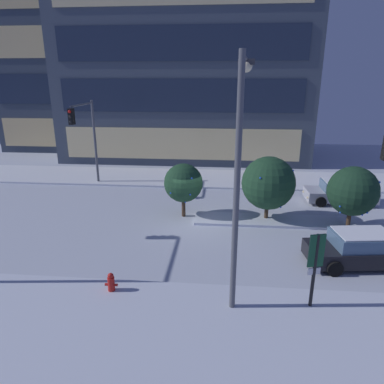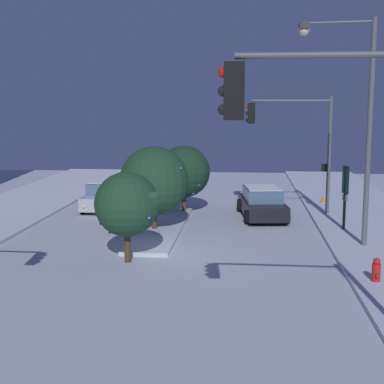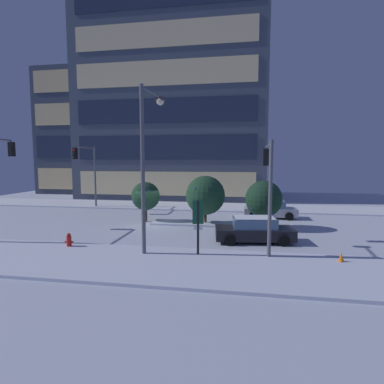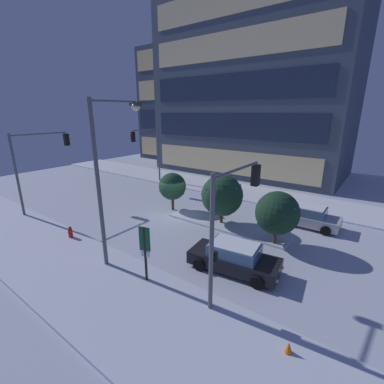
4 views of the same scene
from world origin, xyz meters
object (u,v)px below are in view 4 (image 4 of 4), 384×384
car_near (234,258)px  parking_info_sign (145,248)px  car_far (307,216)px  fire_hydrant (70,233)px  traffic_light_corner_near_left (39,157)px  traffic_light_corner_far_left (149,146)px  decorated_tree_median (172,186)px  decorated_tree_right_of_median (222,195)px  traffic_light_corner_near_right (233,209)px  decorated_tree_left_of_median (277,213)px  construction_cone (288,349)px  street_lamp_arched (109,163)px

car_near → parking_info_sign: bearing=-137.4°
car_far → fire_hydrant: (-11.62, -11.20, -0.29)m
traffic_light_corner_near_left → car_near: bearing=-85.2°
traffic_light_corner_far_left → decorated_tree_median: bearing=57.5°
car_far → decorated_tree_right_of_median: size_ratio=1.20×
traffic_light_corner_near_right → decorated_tree_left_of_median: (0.14, 5.48, -1.88)m
car_near → fire_hydrant: car_near is taller
car_far → construction_cone: bearing=100.8°
decorated_tree_median → construction_cone: bearing=-34.3°
traffic_light_corner_near_left → decorated_tree_left_of_median: 18.38m
decorated_tree_median → decorated_tree_left_of_median: (9.00, -0.96, 0.08)m
car_far → construction_cone: car_far is taller
traffic_light_corner_near_left → construction_cone: size_ratio=11.63×
decorated_tree_median → traffic_light_corner_near_left: bearing=-143.4°
traffic_light_corner_near_left → street_lamp_arched: street_lamp_arched is taller
construction_cone → street_lamp_arched: bearing=177.4°
traffic_light_corner_far_left → fire_hydrant: traffic_light_corner_far_left is taller
traffic_light_corner_near_right → decorated_tree_right_of_median: (-4.12, 6.28, -1.79)m
decorated_tree_left_of_median → decorated_tree_median: bearing=173.9°
decorated_tree_median → construction_cone: 14.78m
decorated_tree_right_of_median → street_lamp_arched: bearing=-104.7°
traffic_light_corner_far_left → decorated_tree_right_of_median: bearing=68.2°
fire_hydrant → traffic_light_corner_far_left: bearing=113.7°
fire_hydrant → street_lamp_arched: bearing=1.6°
street_lamp_arched → parking_info_sign: (2.65, -0.40, -3.64)m
parking_info_sign → traffic_light_corner_near_right: bearing=-77.3°
decorated_tree_left_of_median → decorated_tree_right_of_median: (-4.25, 0.81, 0.09)m
car_near → traffic_light_corner_far_left: 18.64m
car_far → decorated_tree_right_of_median: bearing=33.1°
car_near → fire_hydrant: (-10.06, -3.12, -0.29)m
decorated_tree_median → construction_cone: decorated_tree_median is taller
traffic_light_corner_near_left → street_lamp_arched: size_ratio=0.75×
traffic_light_corner_near_right → decorated_tree_right_of_median: traffic_light_corner_near_right is taller
car_near → decorated_tree_right_of_median: (-3.51, 4.69, 1.48)m
street_lamp_arched → decorated_tree_median: (-2.74, 7.84, -3.43)m
traffic_light_corner_near_left → traffic_light_corner_far_left: bearing=-5.7°
fire_hydrant → parking_info_sign: bearing=-2.2°
car_near → street_lamp_arched: bearing=-158.7°
decorated_tree_left_of_median → construction_cone: (3.13, -7.31, -1.83)m
parking_info_sign → construction_cone: 6.91m
traffic_light_corner_far_left → decorated_tree_median: size_ratio=1.98×
traffic_light_corner_near_left → parking_info_sign: bearing=-98.1°
car_near → decorated_tree_left_of_median: (0.75, 3.88, 1.40)m
parking_info_sign → traffic_light_corner_far_left: bearing=30.0°
construction_cone → decorated_tree_median: bearing=145.7°
parking_info_sign → decorated_tree_right_of_median: (-0.64, 8.08, 0.38)m
decorated_tree_left_of_median → fire_hydrant: bearing=-147.1°
street_lamp_arched → decorated_tree_left_of_median: size_ratio=2.49×
street_lamp_arched → fire_hydrant: bearing=97.5°
car_near → decorated_tree_right_of_median: size_ratio=1.31×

